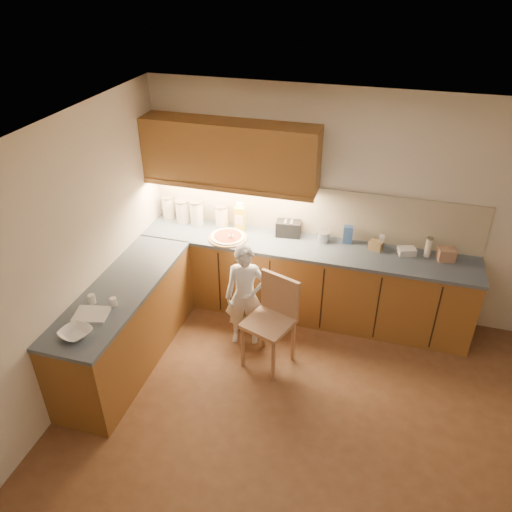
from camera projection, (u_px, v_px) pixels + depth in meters
name	position (u px, v px, depth m)	size (l,w,h in m)	color
room	(315.00, 276.00, 3.68)	(4.54, 4.50, 2.62)	brown
l_counter	(247.00, 293.00, 5.56)	(3.77, 2.62, 0.92)	brown
backsplash	(311.00, 211.00, 5.64)	(3.75, 0.02, 0.58)	#BAAE90
upper_cabinets	(230.00, 154.00, 5.38)	(1.95, 0.36, 0.73)	brown
pizza_on_board	(228.00, 237.00, 5.67)	(0.44, 0.44, 0.18)	tan
child	(245.00, 296.00, 5.28)	(0.44, 0.29, 1.19)	white
wooden_chair	(273.00, 315.00, 5.05)	(0.57, 0.57, 0.99)	tan
mixing_bowl	(75.00, 333.00, 4.23)	(0.25, 0.25, 0.06)	white
canister_a	(168.00, 208.00, 6.03)	(0.15, 0.15, 0.30)	beige
canister_b	(183.00, 211.00, 5.95)	(0.17, 0.17, 0.29)	silver
canister_c	(197.00, 213.00, 5.90)	(0.16, 0.16, 0.31)	silver
canister_d	(222.00, 215.00, 5.88)	(0.16, 0.16, 0.27)	white
oil_jug	(240.00, 218.00, 5.78)	(0.12, 0.09, 0.34)	gold
toaster	(288.00, 228.00, 5.70)	(0.29, 0.19, 0.18)	black
steel_pot	(323.00, 236.00, 5.60)	(0.16, 0.16, 0.12)	#ACACB1
blue_box	(348.00, 234.00, 5.55)	(0.10, 0.07, 0.20)	#34579C
card_box_a	(376.00, 245.00, 5.45)	(0.14, 0.10, 0.10)	#977B51
white_bottle	(381.00, 242.00, 5.45)	(0.05, 0.05, 0.16)	silver
flat_pack	(407.00, 251.00, 5.37)	(0.18, 0.13, 0.07)	silver
tall_jar	(428.00, 247.00, 5.30)	(0.07, 0.07, 0.22)	white
card_box_b	(446.00, 254.00, 5.26)	(0.17, 0.13, 0.13)	tan
dough_cloth	(91.00, 314.00, 4.48)	(0.30, 0.23, 0.02)	silver
spice_jar_a	(92.00, 299.00, 4.62)	(0.07, 0.07, 0.09)	silver
spice_jar_b	(113.00, 302.00, 4.59)	(0.06, 0.06, 0.08)	white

